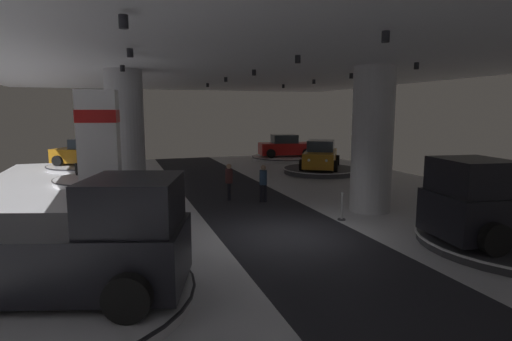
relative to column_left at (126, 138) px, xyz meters
name	(u,v)px	position (x,y,z in m)	size (l,w,h in m)	color
ground	(291,236)	(4.67, -6.26, -2.77)	(24.00, 44.00, 0.06)	silver
ceiling_with_spotlights	(293,52)	(4.67, -6.26, 2.80)	(24.00, 44.00, 0.39)	silver
column_left	(126,138)	(0.00, 0.00, 0.00)	(1.50, 1.50, 5.50)	#ADADB2
column_right	(372,140)	(8.86, -4.31, 0.00)	(1.55, 1.55, 5.50)	silver
brand_sign_pylon	(100,165)	(-0.84, -5.04, -0.46)	(1.36, 0.87, 4.44)	slate
display_platform_deep_right	(286,158)	(12.27, 11.99, -2.59)	(5.41, 5.41, 0.28)	silver
display_car_deep_right	(286,147)	(12.24, 12.00, -1.70)	(4.43, 2.74, 1.71)	red
display_platform_near_left	(52,298)	(-1.72, -8.98, -2.59)	(5.68, 5.68, 0.29)	#B7B7BC
pickup_truck_near_left	(64,247)	(-1.41, -9.08, -1.52)	(5.69, 3.88, 2.30)	black
display_platform_far_right	(320,170)	(11.52, 4.83, -2.57)	(4.58, 4.58, 0.33)	#333338
display_car_far_right	(321,156)	(11.54, 4.85, -1.65)	(3.77, 4.51, 1.71)	#B77519
display_platform_deep_left	(87,166)	(-2.35, 11.65, -2.59)	(4.98, 4.98, 0.29)	#B7B7BC
display_car_deep_left	(86,153)	(-2.32, 11.63, -1.69)	(4.56, 3.58, 1.71)	#B77519
display_platform_far_left	(103,179)	(-1.18, 5.71, -2.58)	(4.99, 4.99, 0.30)	silver
display_car_far_left	(102,163)	(-1.18, 5.74, -1.69)	(2.98, 4.50, 1.71)	maroon
visitor_walking_near	(229,179)	(4.17, -0.72, -1.84)	(0.32, 0.32, 1.59)	black
visitor_walking_far	(263,181)	(5.43, -1.58, -1.84)	(0.32, 0.32, 1.59)	black
stanchion_a	(342,210)	(7.10, -5.19, -2.38)	(0.28, 0.28, 1.01)	#333338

